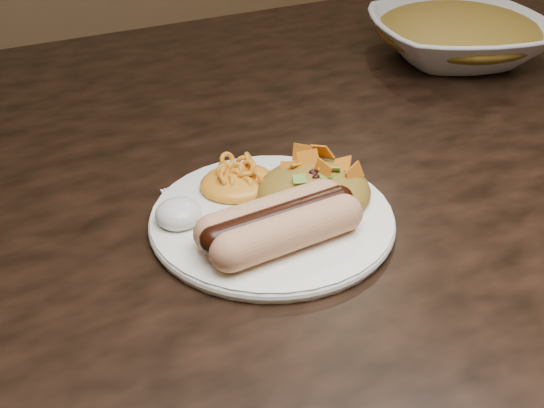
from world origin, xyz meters
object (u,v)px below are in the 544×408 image
table (243,207)px  fork (198,231)px  plate (272,218)px  serving_bowl (457,39)px

table → fork: 0.21m
table → plate: (-0.05, -0.17, 0.10)m
fork → table: bearing=40.8°
table → serving_bowl: size_ratio=6.36×
table → serving_bowl: 0.42m
fork → serving_bowl: size_ratio=0.50×
fork → serving_bowl: serving_bowl is taller
plate → fork: 0.07m
serving_bowl → plate: bearing=-150.1°
plate → serving_bowl: (0.44, 0.25, 0.02)m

